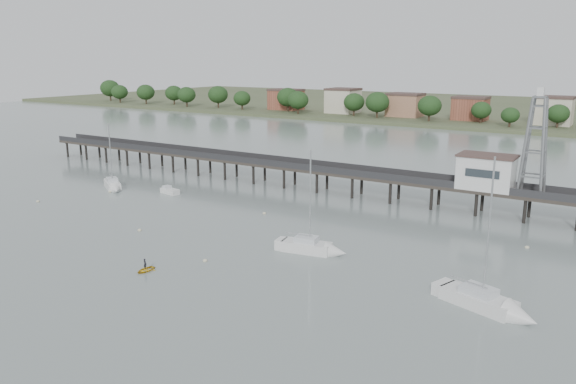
% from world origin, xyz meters
% --- Properties ---
extents(ground_plane, '(500.00, 500.00, 0.00)m').
position_xyz_m(ground_plane, '(0.00, 0.00, 0.00)').
color(ground_plane, gray).
rests_on(ground_plane, ground).
extents(pier, '(150.00, 5.00, 5.50)m').
position_xyz_m(pier, '(0.00, 60.00, 3.79)').
color(pier, '#2D2823').
rests_on(pier, ground).
extents(pier_building, '(8.40, 5.40, 5.30)m').
position_xyz_m(pier_building, '(25.00, 60.00, 6.67)').
color(pier_building, silver).
rests_on(pier_building, ground).
extents(lattice_tower, '(3.20, 3.20, 15.50)m').
position_xyz_m(lattice_tower, '(31.50, 60.00, 11.10)').
color(lattice_tower, slate).
rests_on(lattice_tower, ground).
extents(sailboat_d, '(10.03, 5.69, 15.77)m').
position_xyz_m(sailboat_d, '(34.49, 25.16, 0.63)').
color(sailboat_d, silver).
rests_on(sailboat_d, ground).
extents(sailboat_c, '(8.51, 3.79, 13.58)m').
position_xyz_m(sailboat_c, '(12.12, 30.55, 0.64)').
color(sailboat_c, silver).
rests_on(sailboat_c, ground).
extents(sailboat_b, '(7.70, 5.93, 12.72)m').
position_xyz_m(sailboat_b, '(-36.15, 40.43, 0.64)').
color(sailboat_b, silver).
rests_on(sailboat_b, ground).
extents(white_tender, '(4.01, 2.21, 1.48)m').
position_xyz_m(white_tender, '(-25.44, 43.78, 0.46)').
color(white_tender, silver).
rests_on(white_tender, ground).
extents(yellow_dinghy, '(1.71, 0.55, 2.38)m').
position_xyz_m(yellow_dinghy, '(-1.31, 14.97, 0.00)').
color(yellow_dinghy, gold).
rests_on(yellow_dinghy, ground).
extents(dinghy_occupant, '(0.65, 1.29, 0.30)m').
position_xyz_m(dinghy_occupant, '(-1.31, 14.97, 0.00)').
color(dinghy_occupant, black).
rests_on(dinghy_occupant, ground).
extents(mooring_buoys, '(77.44, 26.22, 0.39)m').
position_xyz_m(mooring_buoys, '(-2.73, 32.48, 0.08)').
color(mooring_buoys, beige).
rests_on(mooring_buoys, ground).
extents(far_shore, '(500.00, 170.00, 10.40)m').
position_xyz_m(far_shore, '(0.36, 239.58, 0.95)').
color(far_shore, '#475133').
rests_on(far_shore, ground).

